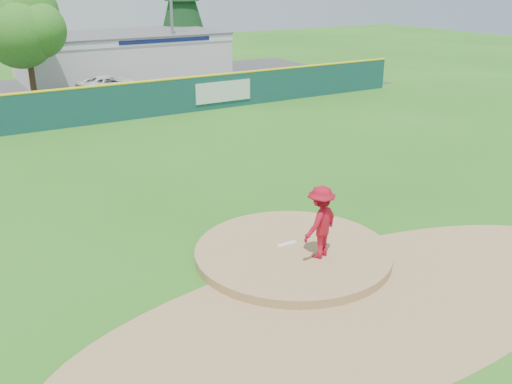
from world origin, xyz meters
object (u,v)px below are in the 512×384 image
light_pole_right (171,3)px  deciduous_tree (25,27)px  pitcher (320,222)px  pool_building_grp (122,55)px  van (110,84)px

light_pole_right → deciduous_tree: bearing=-160.0°
pitcher → pool_building_grp: pool_building_grp is taller
pitcher → light_pole_right: (8.63, 29.72, 4.29)m
pitcher → van: 26.80m
deciduous_tree → pool_building_grp: bearing=41.2°
pool_building_grp → deciduous_tree: size_ratio=2.07×
pitcher → pool_building_grp: 33.20m
van → light_pole_right: 8.33m
pitcher → deciduous_tree: deciduous_tree is taller
pitcher → van: size_ratio=0.47×
pool_building_grp → light_pole_right: 5.75m
pool_building_grp → light_pole_right: bearing=-44.9°
light_pole_right → pool_building_grp: bearing=135.1°
pitcher → light_pole_right: size_ratio=0.20×
pitcher → pool_building_grp: size_ratio=0.13×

